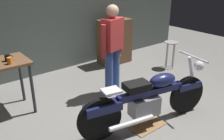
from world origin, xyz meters
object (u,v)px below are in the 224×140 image
motorcycle (149,98)px  mug_orange_travel (10,61)px  shop_stool (171,48)px  mug_black_matte (8,58)px  person_standing (112,47)px  wooden_dresser (115,42)px

motorcycle → mug_orange_travel: size_ratio=20.13×
shop_stool → mug_black_matte: 3.63m
person_standing → wooden_dresser: size_ratio=1.52×
motorcycle → mug_orange_travel: mug_orange_travel is taller
shop_stool → mug_orange_travel: mug_orange_travel is taller
motorcycle → shop_stool: size_ratio=3.37×
wooden_dresser → mug_orange_travel: 2.95m
shop_stool → mug_orange_travel: bearing=177.4°
motorcycle → wooden_dresser: size_ratio=1.96×
motorcycle → wooden_dresser: (1.30, 2.42, 0.10)m
motorcycle → shop_stool: (2.13, 1.32, 0.05)m
person_standing → shop_stool: size_ratio=2.61×
wooden_dresser → mug_black_matte: size_ratio=9.23×
person_standing → wooden_dresser: person_standing is taller
mug_orange_travel → wooden_dresser: bearing=18.7°
wooden_dresser → mug_black_matte: bearing=-164.1°
shop_stool → mug_orange_travel: (-3.60, 0.16, 0.45)m
motorcycle → wooden_dresser: wooden_dresser is taller
wooden_dresser → person_standing: bearing=-130.2°
person_standing → wooden_dresser: (1.09, 1.28, -0.38)m
shop_stool → mug_orange_travel: size_ratio=5.97×
mug_black_matte → mug_orange_travel: (-0.01, -0.15, -0.00)m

